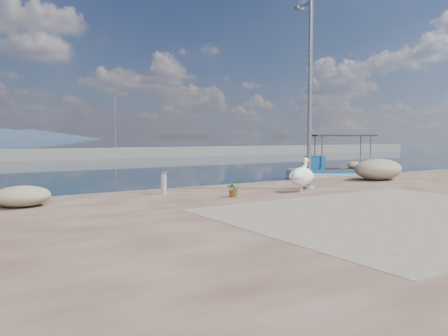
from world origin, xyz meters
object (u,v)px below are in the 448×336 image
boat_right (340,175)px  lamp_post (309,101)px  pelican (302,176)px  bollard_near (164,181)px

boat_right → lamp_post: (-7.75, -5.49, 3.56)m
pelican → lamp_post: lamp_post is taller
lamp_post → bollard_near: lamp_post is taller
boat_right → bollard_near: boat_right is taller
pelican → lamp_post: 2.91m
pelican → bollard_near: bearing=130.6°
boat_right → bollard_near: 13.62m
boat_right → lamp_post: bearing=-114.9°
pelican → lamp_post: (0.85, 0.57, 2.72)m
pelican → bollard_near: pelican is taller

